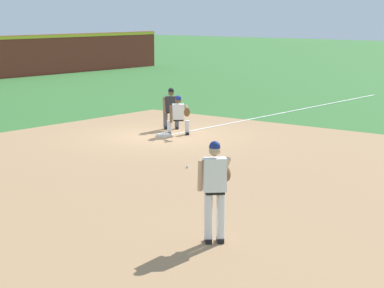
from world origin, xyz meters
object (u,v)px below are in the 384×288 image
object	(u,v)px
umpire	(171,107)
first_baseman	(179,113)
pitcher	(215,185)
first_base_bag	(164,135)
baseball	(187,167)

from	to	relation	value
umpire	first_baseman	bearing A→B (deg)	-128.29
pitcher	first_baseman	xyz separation A→B (m)	(8.68, 8.07, -0.33)
first_base_bag	pitcher	distance (m)	11.65
baseball	umpire	world-z (taller)	umpire
pitcher	first_baseman	bearing A→B (deg)	42.92
baseball	pitcher	distance (m)	6.58
pitcher	baseball	bearing A→B (deg)	43.53
first_base_bag	baseball	size ratio (longest dim) A/B	5.14
first_base_bag	first_baseman	xyz separation A→B (m)	(0.54, -0.21, 0.69)
first_baseman	umpire	distance (m)	1.34
first_base_bag	baseball	bearing A→B (deg)	-131.98
first_base_bag	first_baseman	bearing A→B (deg)	-21.49
first_baseman	umpire	xyz separation A→B (m)	(0.83, 1.05, 0.06)
first_base_bag	umpire	size ratio (longest dim) A/B	0.26
first_base_bag	umpire	distance (m)	1.77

